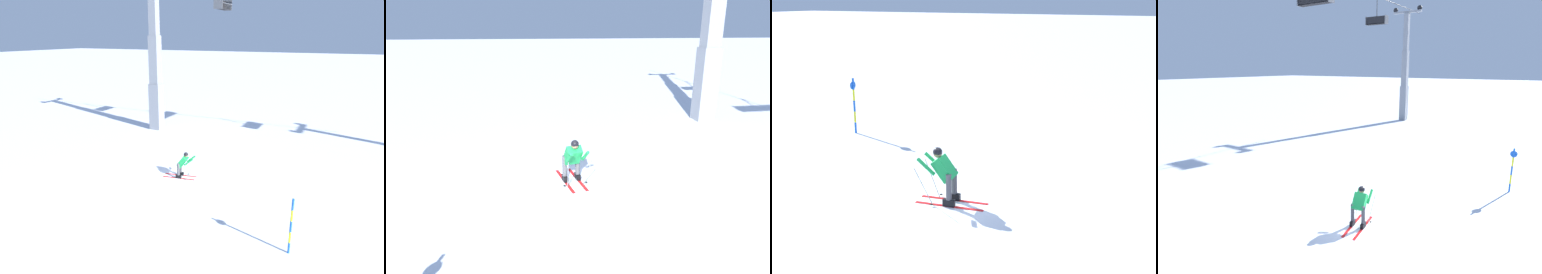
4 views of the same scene
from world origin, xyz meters
The scene contains 3 objects.
ground_plane centered at (0.00, 0.00, 0.00)m, with size 260.00×260.00×0.00m, color white.
skier_carving_main centered at (-0.26, 0.12, 0.75)m, with size 1.70×0.85×1.46m.
lift_tower_near centered at (-6.20, 7.37, 4.43)m, with size 0.84×2.69×10.73m.
Camera 2 is at (8.66, -1.30, 4.24)m, focal length 32.35 mm.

